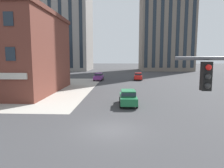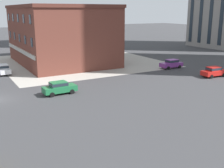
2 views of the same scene
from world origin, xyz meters
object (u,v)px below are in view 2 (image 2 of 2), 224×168
car_main_northbound_near (214,71)px  car_main_southbound_near (3,69)px  car_cross_eastbound (59,87)px  car_main_southbound_far (171,63)px

car_main_northbound_near → car_main_southbound_near: 35.83m
car_cross_eastbound → car_main_northbound_near: bearing=83.2°
car_main_northbound_near → car_cross_eastbound: 25.94m
car_main_southbound_far → car_main_southbound_near: bearing=-109.9°
car_main_northbound_near → car_main_southbound_far: 9.09m
car_main_northbound_near → car_cross_eastbound: size_ratio=1.01×
car_main_southbound_near → car_cross_eastbound: 16.90m
car_main_southbound_far → car_cross_eastbound: (5.92, -24.43, 0.00)m
car_main_southbound_far → car_main_northbound_near: bearing=8.4°
car_cross_eastbound → car_main_southbound_near: bearing=-165.0°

